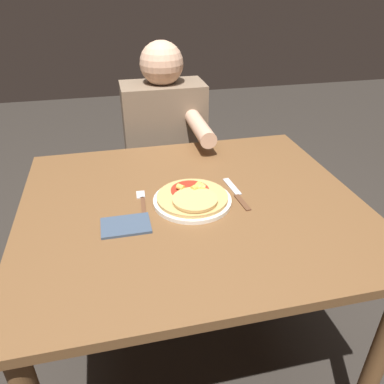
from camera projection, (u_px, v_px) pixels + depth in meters
ground_plane at (192, 350)px, 1.63m from camera, size 8.00×8.00×0.00m
dining_table at (192, 228)px, 1.30m from camera, size 1.12×0.98×0.76m
plate at (192, 201)px, 1.24m from camera, size 0.26×0.26×0.01m
pizza at (193, 196)px, 1.23m from camera, size 0.24×0.24×0.04m
fork at (142, 203)px, 1.24m from camera, size 0.03×0.18×0.00m
knife at (237, 194)px, 1.29m from camera, size 0.03×0.22×0.00m
napkin at (126, 225)px, 1.12m from camera, size 0.15×0.10×0.01m
person_diner at (165, 141)px, 1.89m from camera, size 0.40×0.52×1.16m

